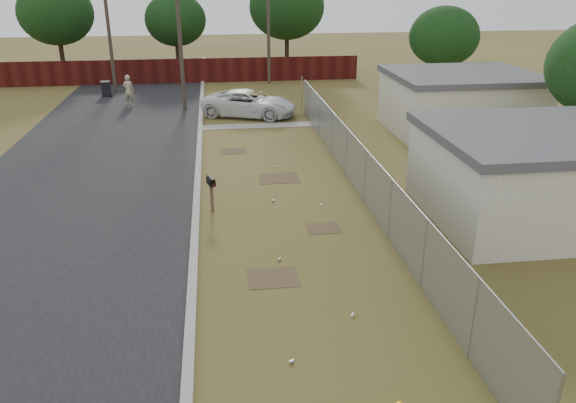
{
  "coord_description": "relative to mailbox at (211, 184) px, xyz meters",
  "views": [
    {
      "loc": [
        -2.16,
        -18.5,
        7.88
      ],
      "look_at": [
        -0.01,
        -2.18,
        1.1
      ],
      "focal_mm": 35.0,
      "sensor_mm": 36.0,
      "label": 1
    }
  ],
  "objects": [
    {
      "name": "chainlink_fence",
      "position": [
        5.55,
        1.14,
        -0.23
      ],
      "size": [
        0.1,
        27.06,
        2.02
      ],
      "color": "gray",
      "rests_on": "ground"
    },
    {
      "name": "privacy_fence",
      "position": [
        -3.57,
        25.11,
        -0.13
      ],
      "size": [
        30.0,
        0.12,
        1.8
      ],
      "primitive_type": "cube",
      "color": "#43110E",
      "rests_on": "ground"
    },
    {
      "name": "ground",
      "position": [
        2.43,
        0.11,
        -1.03
      ],
      "size": [
        120.0,
        120.0,
        0.0
      ],
      "primitive_type": "plane",
      "color": "brown",
      "rests_on": "ground"
    },
    {
      "name": "houses",
      "position": [
        12.13,
        3.25,
        0.53
      ],
      "size": [
        9.3,
        17.24,
        3.1
      ],
      "color": "beige",
      "rests_on": "ground"
    },
    {
      "name": "mailbox",
      "position": [
        0.0,
        0.0,
        0.0
      ],
      "size": [
        0.33,
        0.57,
        1.31
      ],
      "color": "brown",
      "rests_on": "ground"
    },
    {
      "name": "pickup_truck",
      "position": [
        2.24,
        13.93,
        -0.28
      ],
      "size": [
        5.95,
        4.24,
        1.51
      ],
      "primitive_type": "imported",
      "rotation": [
        0.0,
        0.0,
        1.21
      ],
      "color": "silver",
      "rests_on": "ground"
    },
    {
      "name": "street",
      "position": [
        -4.33,
        8.17,
        -1.02
      ],
      "size": [
        15.1,
        60.0,
        0.12
      ],
      "color": "black",
      "rests_on": "ground"
    },
    {
      "name": "trash_bin",
      "position": [
        -6.96,
        20.75,
        -0.51
      ],
      "size": [
        0.76,
        0.76,
        1.02
      ],
      "color": "black",
      "rests_on": "ground"
    },
    {
      "name": "horizon_trees",
      "position": [
        3.27,
        23.67,
        3.6
      ],
      "size": [
        33.32,
        31.94,
        7.78
      ],
      "color": "#362418",
      "rests_on": "ground"
    },
    {
      "name": "scattered_litter",
      "position": [
        2.63,
        -2.38,
        -0.99
      ],
      "size": [
        2.38,
        13.17,
        0.07
      ],
      "color": "white",
      "rests_on": "ground"
    },
    {
      "name": "utility_poles",
      "position": [
        -1.24,
        20.78,
        3.66
      ],
      "size": [
        12.6,
        8.24,
        9.0
      ],
      "color": "#453B2E",
      "rests_on": "ground"
    },
    {
      "name": "pedestrian",
      "position": [
        -5.05,
        17.74,
        -0.07
      ],
      "size": [
        0.8,
        0.63,
        1.92
      ],
      "primitive_type": "imported",
      "rotation": [
        0.0,
        0.0,
        2.87
      ],
      "color": "tan",
      "rests_on": "ground"
    }
  ]
}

